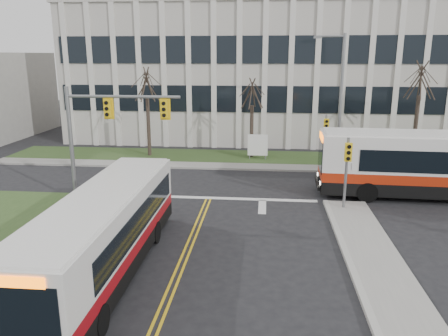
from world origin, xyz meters
TOP-DOWN VIEW (x-y plane):
  - ground at (0.00, 0.00)m, footprint 120.00×120.00m
  - sidewalk_cross at (5.00, 15.20)m, footprint 44.00×1.60m
  - building_lawn at (5.00, 18.00)m, footprint 44.00×5.00m
  - office_building at (5.00, 30.00)m, footprint 40.00×16.00m
  - mast_arm_signal at (-5.62, 7.16)m, footprint 6.11×0.38m
  - signal_pole_near at (7.20, 6.90)m, footprint 0.34×0.39m
  - signal_pole_far at (7.20, 15.40)m, footprint 0.34×0.39m
  - streetlight at (8.03, 16.20)m, footprint 2.15×0.25m
  - directory_sign at (2.50, 17.50)m, footprint 1.50×0.12m
  - tree_left at (-6.00, 18.00)m, footprint 1.80×1.80m
  - tree_mid at (2.00, 18.20)m, footprint 1.80×1.80m
  - tree_right at (14.00, 18.00)m, footprint 1.80×1.80m
  - bus_main at (-2.60, -0.79)m, footprint 2.46×11.27m
  - bus_cross at (12.95, 9.50)m, footprint 13.54×3.43m

SIDE VIEW (x-z plane):
  - ground at x=0.00m, z-range 0.00..0.00m
  - building_lawn at x=5.00m, z-range 0.00..0.12m
  - sidewalk_cross at x=5.00m, z-range 0.00..0.14m
  - directory_sign at x=2.50m, z-range 0.17..2.17m
  - bus_main at x=-2.60m, z-range 0.00..3.00m
  - bus_cross at x=12.95m, z-range 0.00..3.58m
  - signal_pole_near at x=7.20m, z-range 0.60..4.40m
  - signal_pole_far at x=7.20m, z-range 0.60..4.40m
  - mast_arm_signal at x=-5.62m, z-range 1.16..7.36m
  - tree_mid at x=2.00m, z-range 1.47..8.29m
  - streetlight at x=8.03m, z-range 0.59..9.79m
  - tree_left at x=-6.00m, z-range 1.66..9.36m
  - tree_right at x=14.00m, z-range 1.78..10.03m
  - office_building at x=5.00m, z-range 0.00..12.00m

